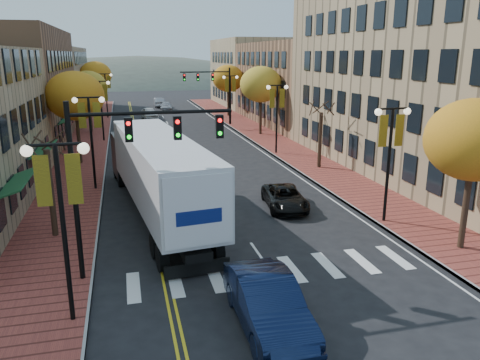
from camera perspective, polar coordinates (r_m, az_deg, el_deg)
ground at (r=17.85m, az=5.79°, el=-13.80°), size 200.00×200.00×0.00m
sidewalk_left at (r=48.04m, az=-18.08°, el=4.16°), size 4.00×85.00×0.15m
sidewalk_right at (r=50.05m, az=2.98°, el=5.30°), size 4.00×85.00×0.15m
building_left_far at (r=76.62m, az=-23.14°, el=11.07°), size 12.00×26.00×9.50m
building_right_near at (r=38.92m, az=24.56°, el=12.18°), size 15.00×28.00×15.00m
building_right_mid at (r=61.61m, az=9.06°, el=11.60°), size 15.00×24.00×10.00m
building_right_far at (r=82.27m, az=2.97°, el=12.96°), size 15.00×20.00×11.00m
tree_left_a at (r=23.79m, az=-22.04°, el=-1.52°), size 0.28×0.28×4.20m
tree_left_b at (r=38.93m, az=-19.49°, el=9.63°), size 4.48×4.48×7.21m
tree_left_c at (r=54.87m, az=-18.03°, el=10.70°), size 4.16×4.16×6.69m
tree_left_d at (r=72.79m, az=-17.21°, el=12.12°), size 4.61×4.61×7.42m
tree_right_a at (r=22.34m, az=26.66°, el=4.36°), size 4.16×4.16×6.69m
tree_right_b at (r=36.27m, az=9.73°, el=4.82°), size 0.28×0.28×4.20m
tree_right_c at (r=50.85m, az=2.56°, el=11.56°), size 4.48×4.48×7.21m
tree_right_d at (r=66.33m, az=-1.47°, el=12.27°), size 4.35×4.35×7.00m
lamp_left_a at (r=15.40m, az=-21.04°, el=-2.20°), size 1.96×0.36×6.05m
lamp_left_b at (r=31.01m, az=-17.78°, el=6.42°), size 1.96×0.36×6.05m
lamp_left_c at (r=48.88m, az=-16.61°, el=9.46°), size 1.96×0.36×6.05m
lamp_left_d at (r=66.82m, az=-16.06°, el=10.87°), size 1.96×0.36×6.05m
lamp_right_a at (r=24.76m, az=17.85°, el=4.36°), size 1.96×0.36×6.05m
lamp_right_b at (r=40.99m, az=4.53°, el=9.05°), size 1.96×0.36×6.05m
lamp_right_c at (r=58.27m, az=-1.17°, el=10.89°), size 1.96×0.36×6.05m
traffic_mast_near at (r=18.02m, az=-13.79°, el=2.88°), size 6.10×0.35×7.00m
traffic_mast_far at (r=57.81m, az=-3.17°, el=11.47°), size 6.10×0.34×7.00m
semi_truck at (r=25.92m, az=-10.35°, el=1.51°), size 4.94×18.11×4.47m
navy_sedan at (r=15.55m, az=3.41°, el=-14.79°), size 1.86×5.26×1.73m
black_suv at (r=26.97m, az=5.48°, el=-2.14°), size 2.62×4.78×1.27m
car_far_white at (r=64.89m, az=-11.00°, el=7.96°), size 2.39×4.90×1.61m
car_far_silver at (r=75.08m, az=-9.01°, el=8.87°), size 2.10×4.50×1.27m
car_far_oncoming at (r=80.14m, az=-9.83°, el=9.31°), size 1.63×4.66×1.53m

